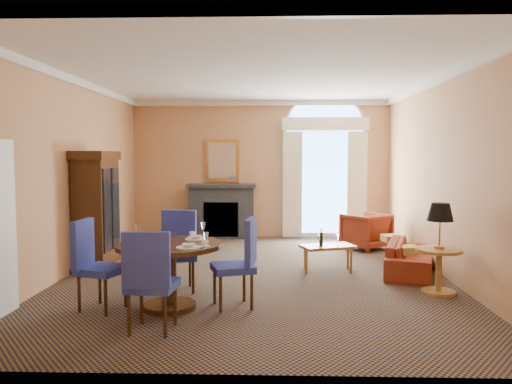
{
  "coord_description": "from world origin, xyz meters",
  "views": [
    {
      "loc": [
        0.27,
        -7.99,
        1.93
      ],
      "look_at": [
        0.0,
        0.5,
        1.3
      ],
      "focal_mm": 35.0,
      "sensor_mm": 36.0,
      "label": 1
    }
  ],
  "objects_px": {
    "armoire": "(96,212)",
    "coffee_table": "(327,247)",
    "dining_table": "(169,261)",
    "armchair": "(366,231)",
    "side_table": "(440,238)",
    "sofa": "(410,257)"
  },
  "relations": [
    {
      "from": "armoire",
      "to": "coffee_table",
      "type": "distance_m",
      "value": 3.96
    },
    {
      "from": "dining_table",
      "to": "armchair",
      "type": "relative_size",
      "value": 1.62
    },
    {
      "from": "armchair",
      "to": "coffee_table",
      "type": "distance_m",
      "value": 2.27
    },
    {
      "from": "dining_table",
      "to": "coffee_table",
      "type": "relative_size",
      "value": 1.37
    },
    {
      "from": "dining_table",
      "to": "side_table",
      "type": "relative_size",
      "value": 1.06
    },
    {
      "from": "sofa",
      "to": "side_table",
      "type": "height_order",
      "value": "side_table"
    },
    {
      "from": "armoire",
      "to": "dining_table",
      "type": "height_order",
      "value": "armoire"
    },
    {
      "from": "dining_table",
      "to": "armchair",
      "type": "xyz_separation_m",
      "value": [
        3.22,
        4.13,
        -0.24
      ]
    },
    {
      "from": "armoire",
      "to": "dining_table",
      "type": "distance_m",
      "value": 2.83
    },
    {
      "from": "armchair",
      "to": "side_table",
      "type": "relative_size",
      "value": 0.65
    },
    {
      "from": "armchair",
      "to": "coffee_table",
      "type": "xyz_separation_m",
      "value": [
        -1.02,
        -2.03,
        0.03
      ]
    },
    {
      "from": "armchair",
      "to": "side_table",
      "type": "distance_m",
      "value": 3.37
    },
    {
      "from": "coffee_table",
      "to": "dining_table",
      "type": "bearing_deg",
      "value": -154.64
    },
    {
      "from": "side_table",
      "to": "armoire",
      "type": "bearing_deg",
      "value": 165.01
    },
    {
      "from": "coffee_table",
      "to": "side_table",
      "type": "relative_size",
      "value": 0.78
    },
    {
      "from": "sofa",
      "to": "armchair",
      "type": "xyz_separation_m",
      "value": [
        -0.34,
        2.09,
        0.11
      ]
    },
    {
      "from": "armchair",
      "to": "coffee_table",
      "type": "bearing_deg",
      "value": 26.28
    },
    {
      "from": "armoire",
      "to": "armchair",
      "type": "xyz_separation_m",
      "value": [
        4.93,
        1.9,
        -0.59
      ]
    },
    {
      "from": "sofa",
      "to": "armchair",
      "type": "height_order",
      "value": "armchair"
    },
    {
      "from": "coffee_table",
      "to": "sofa",
      "type": "bearing_deg",
      "value": -20.72
    },
    {
      "from": "armoire",
      "to": "coffee_table",
      "type": "height_order",
      "value": "armoire"
    },
    {
      "from": "dining_table",
      "to": "side_table",
      "type": "distance_m",
      "value": 3.7
    }
  ]
}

